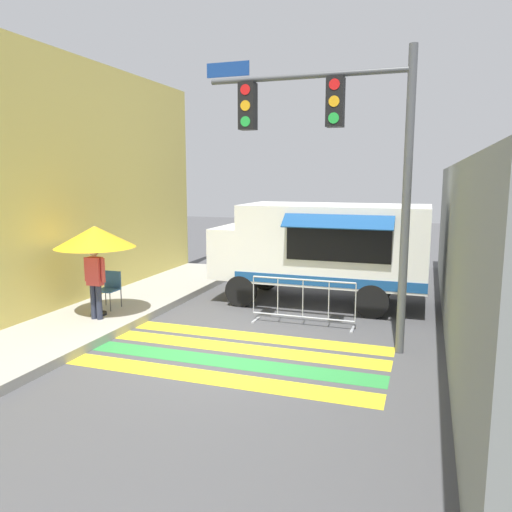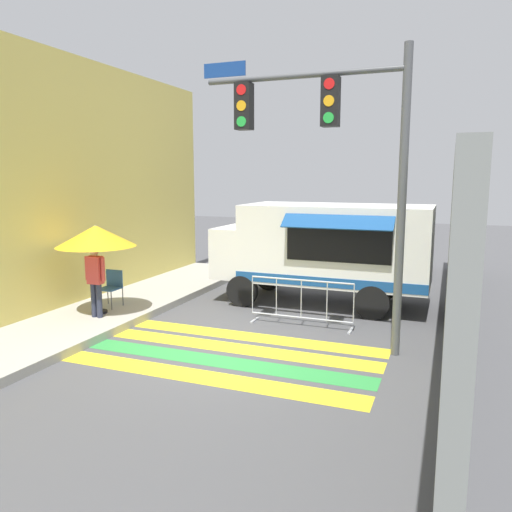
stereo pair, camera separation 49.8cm
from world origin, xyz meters
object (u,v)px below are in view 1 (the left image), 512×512
folding_chair (110,286)px  vendor_person (95,278)px  food_truck (318,245)px  traffic_signal_pole (336,139)px  patio_umbrella (95,237)px  barricade_front (303,302)px

folding_chair → vendor_person: bearing=-75.9°
food_truck → vendor_person: bearing=-138.4°
traffic_signal_pole → patio_umbrella: traffic_signal_pole is taller
food_truck → barricade_front: bearing=-86.6°
food_truck → folding_chair: (-4.55, -2.80, -0.84)m
traffic_signal_pole → folding_chair: bearing=174.9°
traffic_signal_pole → barricade_front: (-0.87, 1.14, -3.50)m
folding_chair → traffic_signal_pole: bearing=-9.2°
vendor_person → barricade_front: bearing=7.4°
traffic_signal_pole → barricade_front: traffic_signal_pole is taller
patio_umbrella → vendor_person: patio_umbrella is taller
traffic_signal_pole → folding_chair: traffic_signal_pole is taller
patio_umbrella → folding_chair: size_ratio=2.34×
traffic_signal_pole → patio_umbrella: (-5.41, -0.17, -2.05)m
folding_chair → barricade_front: barricade_front is taller
folding_chair → vendor_person: vendor_person is taller
vendor_person → traffic_signal_pole: bearing=-7.6°
folding_chair → vendor_person: 1.09m
traffic_signal_pole → vendor_person: 6.01m
food_truck → folding_chair: bearing=-148.4°
vendor_person → barricade_front: vendor_person is taller
barricade_front → folding_chair: bearing=-172.2°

